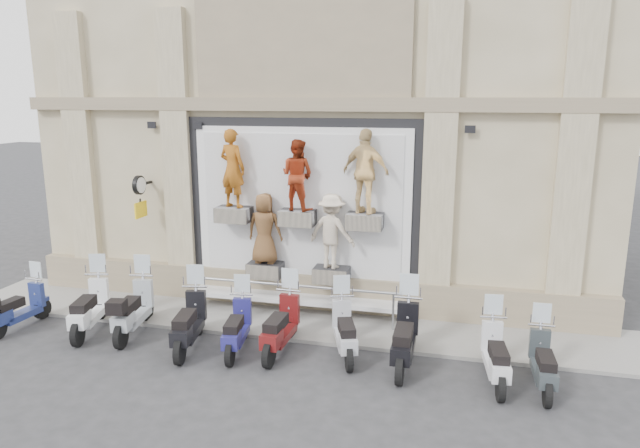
% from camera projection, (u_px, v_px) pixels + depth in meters
% --- Properties ---
extents(ground, '(90.00, 90.00, 0.00)m').
position_uv_depth(ground, '(261.00, 362.00, 11.03)').
color(ground, '#2D2D30').
rests_on(ground, ground).
extents(sidewalk, '(16.00, 2.20, 0.08)m').
position_uv_depth(sidewalk, '(292.00, 320.00, 13.01)').
color(sidewalk, gray).
rests_on(sidewalk, ground).
extents(building, '(14.00, 8.60, 12.00)m').
position_uv_depth(building, '(339.00, 61.00, 16.34)').
color(building, beige).
rests_on(building, ground).
extents(shop_vitrine, '(5.60, 0.89, 4.30)m').
position_uv_depth(shop_vitrine, '(304.00, 212.00, 13.07)').
color(shop_vitrine, black).
rests_on(shop_vitrine, ground).
extents(guard_rail, '(5.06, 0.10, 0.93)m').
position_uv_depth(guard_rail, '(291.00, 304.00, 12.82)').
color(guard_rail, '#9EA0A5').
rests_on(guard_rail, ground).
extents(clock_sign_bracket, '(0.10, 0.80, 1.02)m').
position_uv_depth(clock_sign_bracket, '(140.00, 191.00, 13.67)').
color(clock_sign_bracket, black).
rests_on(clock_sign_bracket, ground).
extents(scooter_a, '(0.64, 1.74, 1.38)m').
position_uv_depth(scooter_a, '(18.00, 299.00, 12.47)').
color(scooter_a, navy).
rests_on(scooter_a, ground).
extents(scooter_b, '(1.04, 2.04, 1.59)m').
position_uv_depth(scooter_b, '(89.00, 297.00, 12.26)').
color(scooter_b, white).
rests_on(scooter_b, ground).
extents(scooter_c, '(0.90, 2.04, 1.60)m').
position_uv_depth(scooter_c, '(133.00, 299.00, 12.15)').
color(scooter_c, '#989EA4').
rests_on(scooter_c, ground).
extents(scooter_d, '(0.94, 2.02, 1.58)m').
position_uv_depth(scooter_d, '(188.00, 312.00, 11.46)').
color(scooter_d, black).
rests_on(scooter_d, ground).
extents(scooter_e, '(0.80, 1.83, 1.44)m').
position_uv_depth(scooter_e, '(237.00, 318.00, 11.34)').
color(scooter_e, navy).
rests_on(scooter_e, ground).
extents(scooter_f, '(0.60, 1.93, 1.56)m').
position_uv_depth(scooter_f, '(281.00, 315.00, 11.30)').
color(scooter_f, '#540E0F').
rests_on(scooter_f, ground).
extents(scooter_g, '(1.08, 1.89, 1.48)m').
position_uv_depth(scooter_g, '(345.00, 320.00, 11.15)').
color(scooter_g, '#ACADB3').
rests_on(scooter_g, ground).
extents(scooter_h, '(0.59, 2.01, 1.63)m').
position_uv_depth(scooter_h, '(405.00, 326.00, 10.69)').
color(scooter_h, black).
rests_on(scooter_h, ground).
extents(scooter_i, '(0.70, 1.83, 1.46)m').
position_uv_depth(scooter_i, '(496.00, 344.00, 10.09)').
color(scooter_i, silver).
rests_on(scooter_i, ground).
extents(scooter_j, '(0.53, 1.71, 1.38)m').
position_uv_depth(scooter_j, '(544.00, 352.00, 9.88)').
color(scooter_j, '#2B3235').
rests_on(scooter_j, ground).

